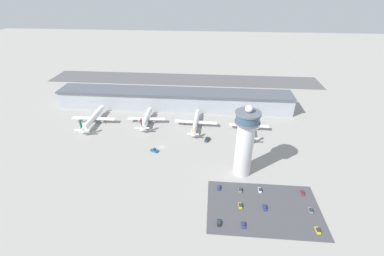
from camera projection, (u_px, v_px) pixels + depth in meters
ground_plane at (162, 147)px, 199.38m from camera, size 1000.00×1000.00×0.00m
terminal_building at (174, 99)px, 254.88m from camera, size 228.64×25.00×18.06m
runway_strip at (184, 79)px, 331.21m from camera, size 342.96×44.00×0.01m
control_tower at (245, 141)px, 160.81m from camera, size 15.55×15.55×49.90m
parking_lot_surface at (263, 208)px, 146.53m from camera, size 64.00×40.00×0.01m
airplane_gate_alpha at (93, 118)px, 229.51m from camera, size 39.24×45.08×14.54m
airplane_gate_bravo at (146, 118)px, 229.73m from camera, size 33.53×37.24×14.19m
airplane_gate_charlie at (196, 122)px, 224.75m from camera, size 37.35×43.35×11.80m
airplane_gate_delta at (249, 125)px, 218.86m from camera, size 33.83×44.15×14.01m
service_truck_catering at (207, 139)px, 206.52m from camera, size 4.21×6.84×3.15m
service_truck_fuel at (154, 151)px, 193.35m from camera, size 6.03×4.11×2.98m
car_blue_compact at (311, 210)px, 144.33m from camera, size 1.90×4.18×1.46m
car_navy_sedan at (265, 207)px, 146.16m from camera, size 1.92×4.63×1.55m
car_yellow_taxi at (260, 190)px, 158.15m from camera, size 1.85×4.40×1.45m
car_grey_coupe at (240, 206)px, 147.27m from camera, size 1.86×4.24×1.54m
car_black_suv at (318, 230)px, 132.84m from camera, size 1.96×4.33×1.56m
car_green_van at (243, 225)px, 135.89m from camera, size 1.97×4.27×1.47m
car_silver_sedan at (219, 188)px, 160.00m from camera, size 2.01×4.63×1.41m
car_red_hatchback at (302, 193)px, 156.27m from camera, size 1.80×4.72×1.41m
car_white_wagon at (240, 190)px, 158.08m from camera, size 1.98×4.16×1.59m
car_maroon_suv at (219, 223)px, 137.08m from camera, size 1.91×4.39×1.35m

